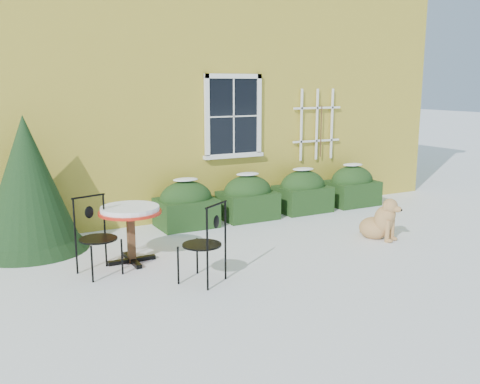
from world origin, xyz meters
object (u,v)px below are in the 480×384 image
patio_chair_near (205,243)px  dog (380,222)px  patio_chair_far (97,236)px  evergreen_shrub (29,197)px  bistro_table (130,216)px

patio_chair_near → dog: (3.47, 0.44, -0.25)m
patio_chair_far → dog: (4.64, -0.58, -0.24)m
patio_chair_far → evergreen_shrub: bearing=98.3°
evergreen_shrub → patio_chair_near: evergreen_shrub is taller
patio_chair_near → bistro_table: bearing=-96.9°
evergreen_shrub → dog: size_ratio=2.58×
evergreen_shrub → patio_chair_far: evergreen_shrub is taller
bistro_table → dog: 4.19m
bistro_table → patio_chair_near: (0.62, -1.26, -0.16)m
patio_chair_far → dog: patio_chair_far is taller
evergreen_shrub → bistro_table: (1.22, -1.35, -0.15)m
bistro_table → patio_chair_far: (-0.55, -0.23, -0.17)m
evergreen_shrub → patio_chair_near: 3.20m
bistro_table → dog: bearing=-11.3°
dog → evergreen_shrub: bearing=138.6°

